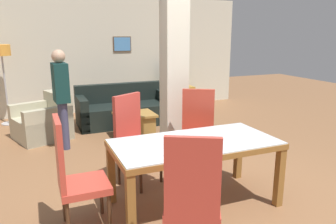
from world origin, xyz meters
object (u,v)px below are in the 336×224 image
bottle (122,109)px  tv_screen (174,77)px  standing_person (61,93)px  dining_chair_head_left (73,173)px  dining_chair_far_right (198,130)px  dining_table (195,154)px  sofa (124,110)px  armchair (44,123)px  coffee_table (135,125)px  floor_lamp (2,57)px  tv_stand (174,97)px  dining_chair_far_left (134,138)px  dining_chair_near_left (192,196)px

bottle → tv_screen: bearing=46.7°
tv_screen → standing_person: size_ratio=0.50×
dining_chair_head_left → dining_chair_far_right: size_ratio=1.00×
dining_table → tv_screen: tv_screen is taller
sofa → armchair: bearing=14.3°
coffee_table → sofa: bearing=86.0°
dining_chair_head_left → standing_person: (0.13, 2.48, 0.34)m
floor_lamp → tv_stand: bearing=3.1°
dining_chair_far_right → dining_chair_far_left: 0.90m
armchair → tv_screen: (3.24, 1.51, 0.47)m
dining_table → armchair: (-1.46, 3.14, -0.31)m
dining_chair_head_left → sofa: 3.85m
dining_table → tv_stand: (1.79, 4.65, -0.34)m
dining_table → tv_stand: dining_table is taller
dining_chair_near_left → tv_stand: 5.93m
armchair → bottle: size_ratio=4.76×
coffee_table → standing_person: bearing=-175.6°
dining_chair_head_left → sofa: (1.44, 3.55, -0.31)m
tv_stand → tv_screen: 0.50m
tv_stand → standing_person: 3.72m
dining_table → dining_chair_far_left: 0.92m
dining_chair_near_left → standing_person: 3.40m
dining_table → tv_screen: (1.79, 4.65, 0.16)m
dining_chair_far_left → armchair: dining_chair_far_left is taller
dining_table → floor_lamp: size_ratio=1.09×
dining_chair_head_left → dining_chair_far_right: same height
bottle → floor_lamp: floor_lamp is taller
sofa → floor_lamp: 2.67m
tv_stand → standing_person: standing_person is taller
dining_chair_head_left → dining_chair_far_right: (1.73, 0.80, 0.00)m
dining_table → tv_stand: 4.99m
armchair → tv_stand: armchair is taller
dining_chair_head_left → armchair: bearing=-176.9°
dining_chair_far_left → bottle: size_ratio=4.98×
dining_chair_far_right → floor_lamp: 4.52m
standing_person → bottle: bearing=93.8°
dining_chair_near_left → floor_lamp: 5.58m
bottle → tv_stand: bearing=46.7°
dining_chair_head_left → coffee_table: dining_chair_head_left is taller
dining_chair_far_left → armchair: bearing=-95.9°
bottle → armchair: bearing=158.7°
tv_screen → dining_chair_far_right: bearing=55.7°
dining_chair_near_left → dining_table: bearing=90.0°
dining_chair_far_right → armchair: bearing=-21.6°
dining_chair_far_left → bottle: dining_chair_far_left is taller
tv_screen → dining_chair_near_left: bearing=52.7°
coffee_table → floor_lamp: 3.10m
dining_chair_near_left → dining_chair_far_left: size_ratio=1.00×
dining_chair_head_left → standing_person: 2.50m
dining_chair_far_right → dining_chair_near_left: same height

